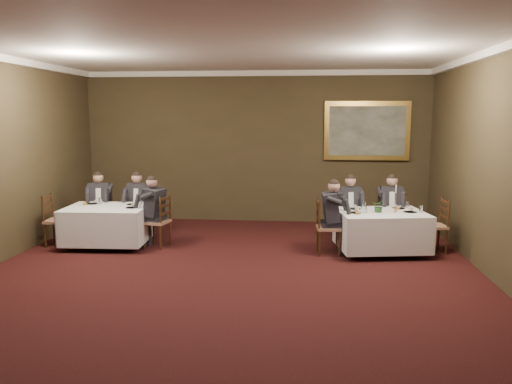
% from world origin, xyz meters
% --- Properties ---
extents(ground, '(10.00, 10.00, 0.00)m').
position_xyz_m(ground, '(0.00, 0.00, 0.00)').
color(ground, black).
rests_on(ground, ground).
extents(ceiling, '(8.00, 10.00, 0.10)m').
position_xyz_m(ceiling, '(0.00, 0.00, 3.50)').
color(ceiling, silver).
rests_on(ceiling, back_wall).
extents(back_wall, '(8.00, 0.10, 3.50)m').
position_xyz_m(back_wall, '(0.00, 5.00, 1.75)').
color(back_wall, '#372E1B').
rests_on(back_wall, ground).
extents(crown_molding, '(8.00, 10.00, 0.12)m').
position_xyz_m(crown_molding, '(0.00, 0.00, 3.44)').
color(crown_molding, white).
rests_on(crown_molding, back_wall).
extents(table_main, '(1.73, 1.42, 0.67)m').
position_xyz_m(table_main, '(2.55, 2.38, 0.45)').
color(table_main, '#311D0D').
rests_on(table_main, ground).
extents(table_second, '(1.59, 1.24, 0.67)m').
position_xyz_m(table_second, '(-2.60, 2.39, 0.45)').
color(table_second, '#311D0D').
rests_on(table_second, ground).
extents(chair_main_backleft, '(0.52, 0.51, 1.00)m').
position_xyz_m(chair_main_backleft, '(2.02, 3.10, 0.28)').
color(chair_main_backleft, '#95694C').
rests_on(chair_main_backleft, ground).
extents(diner_main_backleft, '(0.50, 0.56, 1.35)m').
position_xyz_m(diner_main_backleft, '(2.02, 3.09, 0.51)').
color(diner_main_backleft, black).
rests_on(diner_main_backleft, chair_main_backleft).
extents(chair_main_backright, '(0.45, 0.44, 1.00)m').
position_xyz_m(chair_main_backright, '(2.84, 3.23, 0.28)').
color(chair_main_backright, '#95694C').
rests_on(chair_main_backright, ground).
extents(diner_main_backright, '(0.43, 0.49, 1.35)m').
position_xyz_m(diner_main_backright, '(2.84, 3.22, 0.51)').
color(diner_main_backright, black).
rests_on(diner_main_backright, chair_main_backright).
extents(chair_main_endleft, '(0.45, 0.47, 1.00)m').
position_xyz_m(chair_main_endleft, '(1.59, 2.23, 0.28)').
color(chair_main_endleft, '#95694C').
rests_on(chair_main_endleft, ground).
extents(diner_main_endleft, '(0.51, 0.44, 1.35)m').
position_xyz_m(diner_main_endleft, '(1.60, 2.23, 0.51)').
color(diner_main_endleft, black).
rests_on(diner_main_endleft, chair_main_endleft).
extents(chair_main_endright, '(0.46, 0.48, 1.00)m').
position_xyz_m(chair_main_endright, '(3.52, 2.54, 0.28)').
color(chair_main_endright, '#95694C').
rests_on(chair_main_endright, ground).
extents(chair_sec_backleft, '(0.51, 0.49, 1.00)m').
position_xyz_m(chair_sec_backleft, '(-3.04, 3.16, 0.28)').
color(chair_sec_backleft, '#95694C').
rests_on(chair_sec_backleft, ground).
extents(diner_sec_backleft, '(0.48, 0.54, 1.35)m').
position_xyz_m(diner_sec_backleft, '(-3.04, 3.15, 0.51)').
color(diner_sec_backleft, black).
rests_on(diner_sec_backleft, chair_sec_backleft).
extents(chair_sec_backright, '(0.50, 0.49, 1.00)m').
position_xyz_m(chair_sec_backright, '(-2.22, 3.20, 0.28)').
color(chair_sec_backright, '#95694C').
rests_on(chair_sec_backright, ground).
extents(diner_sec_backright, '(0.47, 0.54, 1.35)m').
position_xyz_m(diner_sec_backright, '(-2.22, 3.18, 0.51)').
color(diner_sec_backright, black).
rests_on(diner_sec_backright, chair_sec_backright).
extents(chair_sec_endright, '(0.50, 0.52, 1.00)m').
position_xyz_m(chair_sec_endright, '(-1.63, 2.43, 0.28)').
color(chair_sec_endright, '#95694C').
rests_on(chair_sec_endright, ground).
extents(diner_sec_endright, '(0.55, 0.49, 1.35)m').
position_xyz_m(diner_sec_endright, '(-1.64, 2.43, 0.51)').
color(diner_sec_endright, black).
rests_on(diner_sec_endright, chair_sec_endright).
extents(chair_sec_endleft, '(0.45, 0.47, 1.00)m').
position_xyz_m(chair_sec_endleft, '(-3.57, 2.35, 0.28)').
color(chair_sec_endleft, '#95694C').
rests_on(chair_sec_endleft, ground).
extents(centerpiece, '(0.29, 0.27, 0.25)m').
position_xyz_m(centerpiece, '(2.49, 2.33, 0.89)').
color(centerpiece, '#2D5926').
rests_on(centerpiece, table_main).
extents(candlestick, '(0.08, 0.08, 0.52)m').
position_xyz_m(candlestick, '(2.78, 2.36, 0.95)').
color(candlestick, '#C28B3B').
rests_on(candlestick, table_main).
extents(place_setting_table_main, '(0.33, 0.31, 0.14)m').
position_xyz_m(place_setting_table_main, '(2.15, 2.66, 0.80)').
color(place_setting_table_main, white).
rests_on(place_setting_table_main, table_main).
extents(place_setting_table_second, '(0.33, 0.31, 0.14)m').
position_xyz_m(place_setting_table_second, '(-2.97, 2.72, 0.80)').
color(place_setting_table_second, white).
rests_on(place_setting_table_second, table_second).
extents(painting, '(1.92, 0.09, 1.33)m').
position_xyz_m(painting, '(2.55, 4.94, 2.14)').
color(painting, '#DDB950').
rests_on(painting, back_wall).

